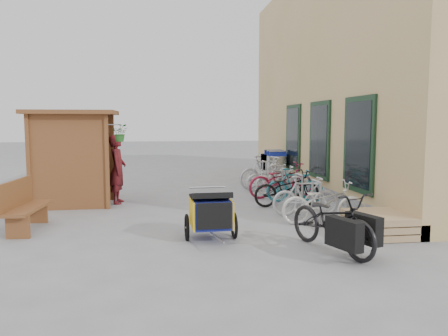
{
  "coord_description": "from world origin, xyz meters",
  "views": [
    {
      "loc": [
        -1.01,
        -8.92,
        2.11
      ],
      "look_at": [
        0.5,
        1.5,
        1.0
      ],
      "focal_mm": 35.0,
      "sensor_mm": 36.0,
      "label": 1
    }
  ],
  "objects": [
    {
      "name": "shopping_carts",
      "position": [
        3.0,
        6.54,
        0.66
      ],
      "size": [
        0.63,
        1.74,
        1.13
      ],
      "color": "silver",
      "rests_on": "ground"
    },
    {
      "name": "cargo_bike",
      "position": [
        1.74,
        -2.3,
        0.51
      ],
      "size": [
        1.29,
        2.05,
        1.02
      ],
      "rotation": [
        0.0,
        0.0,
        0.34
      ],
      "color": "black",
      "rests_on": "ground"
    },
    {
      "name": "person_kiosk",
      "position": [
        -2.13,
        2.61,
        0.89
      ],
      "size": [
        0.47,
        0.67,
        1.78
      ],
      "primitive_type": "imported",
      "rotation": [
        0.0,
        0.0,
        1.51
      ],
      "color": "maroon",
      "rests_on": "ground"
    },
    {
      "name": "bike_7",
      "position": [
        2.24,
        4.49,
        0.54
      ],
      "size": [
        1.85,
        0.99,
        1.07
      ],
      "primitive_type": "imported",
      "rotation": [
        0.0,
        0.0,
        1.86
      ],
      "color": "silver",
      "rests_on": "ground"
    },
    {
      "name": "bike_3",
      "position": [
        2.46,
        2.05,
        0.45
      ],
      "size": [
        1.57,
        0.75,
        0.91
      ],
      "primitive_type": "imported",
      "rotation": [
        0.0,
        0.0,
        1.34
      ],
      "color": "teal",
      "rests_on": "ground"
    },
    {
      "name": "bike_6",
      "position": [
        2.31,
        4.15,
        0.41
      ],
      "size": [
        1.64,
        0.86,
        0.82
      ],
      "primitive_type": "imported",
      "rotation": [
        0.0,
        0.0,
        1.78
      ],
      "color": "silver",
      "rests_on": "ground"
    },
    {
      "name": "bike_rack",
      "position": [
        2.3,
        2.4,
        0.52
      ],
      "size": [
        0.05,
        5.35,
        0.86
      ],
      "color": "#A5A8AD",
      "rests_on": "ground"
    },
    {
      "name": "bike_2",
      "position": [
        2.11,
        1.57,
        0.45
      ],
      "size": [
        1.78,
        0.77,
        0.91
      ],
      "primitive_type": "imported",
      "rotation": [
        0.0,
        0.0,
        1.67
      ],
      "color": "black",
      "rests_on": "ground"
    },
    {
      "name": "child_trailer",
      "position": [
        -0.14,
        -1.23,
        0.51
      ],
      "size": [
        0.93,
        1.57,
        0.92
      ],
      "rotation": [
        0.0,
        0.0,
        0.02
      ],
      "color": "navy",
      "rests_on": "ground"
    },
    {
      "name": "bike_5",
      "position": [
        2.42,
        3.27,
        0.44
      ],
      "size": [
        1.51,
        0.57,
        0.89
      ],
      "primitive_type": "imported",
      "rotation": [
        0.0,
        0.0,
        1.46
      ],
      "color": "silver",
      "rests_on": "ground"
    },
    {
      "name": "ground",
      "position": [
        0.0,
        0.0,
        0.0
      ],
      "size": [
        80.0,
        80.0,
        0.0
      ],
      "primitive_type": "plane",
      "color": "#939396"
    },
    {
      "name": "bike_4",
      "position": [
        2.29,
        2.77,
        0.5
      ],
      "size": [
        1.94,
        0.84,
        0.99
      ],
      "primitive_type": "imported",
      "rotation": [
        0.0,
        0.0,
        1.67
      ],
      "color": "maroon",
      "rests_on": "ground"
    },
    {
      "name": "bench",
      "position": [
        -3.68,
        -0.09,
        0.51
      ],
      "size": [
        0.6,
        1.61,
        1.0
      ],
      "rotation": [
        0.0,
        0.0,
        -0.08
      ],
      "color": "brown",
      "rests_on": "ground"
    },
    {
      "name": "bike_1",
      "position": [
        2.2,
        0.42,
        0.46
      ],
      "size": [
        1.54,
        0.52,
        0.91
      ],
      "primitive_type": "imported",
      "rotation": [
        0.0,
        0.0,
        1.51
      ],
      "color": "silver",
      "rests_on": "ground"
    },
    {
      "name": "kiosk",
      "position": [
        -3.28,
        2.47,
        1.55
      ],
      "size": [
        2.49,
        1.65,
        2.4
      ],
      "color": "brown",
      "rests_on": "ground"
    },
    {
      "name": "building",
      "position": [
        6.49,
        4.5,
        3.49
      ],
      "size": [
        6.07,
        13.0,
        7.0
      ],
      "color": "#D8B07C",
      "rests_on": "ground"
    },
    {
      "name": "pallet_stack",
      "position": [
        3.0,
        -1.4,
        0.21
      ],
      "size": [
        1.0,
        1.2,
        0.4
      ],
      "color": "tan",
      "rests_on": "ground"
    },
    {
      "name": "bike_0",
      "position": [
        2.3,
        -0.44,
        0.46
      ],
      "size": [
        1.81,
        0.8,
        0.92
      ],
      "primitive_type": "imported",
      "rotation": [
        0.0,
        0.0,
        1.46
      ],
      "color": "silver",
      "rests_on": "ground"
    }
  ]
}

